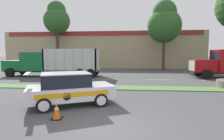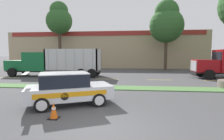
{
  "view_description": "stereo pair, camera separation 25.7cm",
  "coord_description": "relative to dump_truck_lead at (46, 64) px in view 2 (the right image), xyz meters",
  "views": [
    {
      "loc": [
        0.71,
        -5.55,
        2.5
      ],
      "look_at": [
        -0.47,
        7.57,
        1.36
      ],
      "focal_mm": 28.0,
      "sensor_mm": 36.0,
      "label": 1
    },
    {
      "loc": [
        0.96,
        -5.52,
        2.5
      ],
      "look_at": [
        -0.47,
        7.57,
        1.36
      ],
      "focal_mm": 28.0,
      "sensor_mm": 36.0,
      "label": 2
    }
  ],
  "objects": [
    {
      "name": "centre_line_2",
      "position": [
        -3.32,
        -1.91,
        -1.48
      ],
      "size": [
        2.4,
        0.14,
        0.01
      ],
      "primitive_type": "cube",
      "color": "yellow",
      "rests_on": "ground_plane"
    },
    {
      "name": "rally_car",
      "position": [
        6.86,
        -11.36,
        -0.65
      ],
      "size": [
        4.53,
        3.45,
        1.66
      ],
      "color": "silver",
      "rests_on": "ground_plane"
    },
    {
      "name": "tree_behind_far_right",
      "position": [
        15.57,
        9.44,
        6.2
      ],
      "size": [
        5.4,
        5.4,
        11.22
      ],
      "color": "#473828",
      "rests_on": "ground_plane"
    },
    {
      "name": "dump_truck_lead",
      "position": [
        0.0,
        0.0,
        0.0
      ],
      "size": [
        11.13,
        2.86,
        3.17
      ],
      "color": "black",
      "rests_on": "ground_plane"
    },
    {
      "name": "centre_line_6",
      "position": [
        18.28,
        -1.91,
        -1.48
      ],
      "size": [
        2.4,
        0.14,
        0.01
      ],
      "primitive_type": "cube",
      "color": "yellow",
      "rests_on": "ground_plane"
    },
    {
      "name": "store_building_backdrop",
      "position": [
        4.88,
        18.72,
        1.98
      ],
      "size": [
        38.21,
        12.1,
        6.94
      ],
      "color": "tan",
      "rests_on": "ground_plane"
    },
    {
      "name": "centre_line_5",
      "position": [
        12.88,
        -1.91,
        -1.48
      ],
      "size": [
        2.4,
        0.14,
        0.01
      ],
      "primitive_type": "cube",
      "color": "yellow",
      "rests_on": "ground_plane"
    },
    {
      "name": "centre_line_3",
      "position": [
        2.08,
        -1.91,
        -1.48
      ],
      "size": [
        2.4,
        0.14,
        0.01
      ],
      "primitive_type": "cube",
      "color": "yellow",
      "rests_on": "ground_plane"
    },
    {
      "name": "tree_behind_right",
      "position": [
        -2.97,
        11.18,
        7.51
      ],
      "size": [
        4.64,
        4.64,
        12.09
      ],
      "color": "#473828",
      "rests_on": "ground_plane"
    },
    {
      "name": "centre_line_4",
      "position": [
        7.48,
        -1.91,
        -1.48
      ],
      "size": [
        2.4,
        0.14,
        0.01
      ],
      "primitive_type": "cube",
      "color": "yellow",
      "rests_on": "ground_plane"
    },
    {
      "name": "traffic_cone",
      "position": [
        7.0,
        -13.33,
        -1.16
      ],
      "size": [
        0.39,
        0.39,
        0.66
      ],
      "color": "black",
      "rests_on": "ground_plane"
    },
    {
      "name": "grass_verge",
      "position": [
        9.03,
        -6.73,
        -1.46
      ],
      "size": [
        120.0,
        1.64,
        0.06
      ],
      "primitive_type": "cube",
      "color": "#517F42",
      "rests_on": "ground_plane"
    },
    {
      "name": "ground_plane",
      "position": [
        9.03,
        -14.2,
        -1.49
      ],
      "size": [
        600.0,
        600.0,
        0.0
      ],
      "primitive_type": "plane",
      "color": "#474749"
    }
  ]
}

